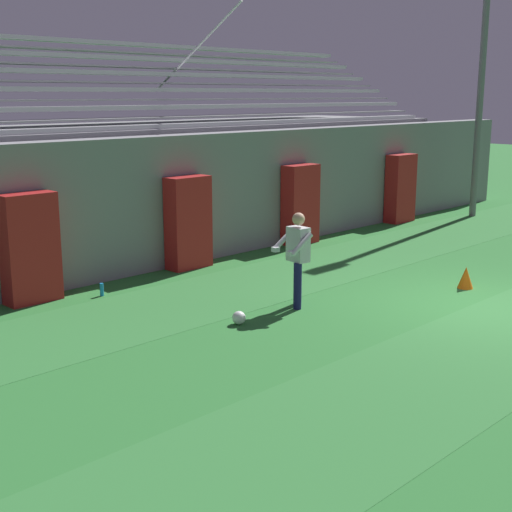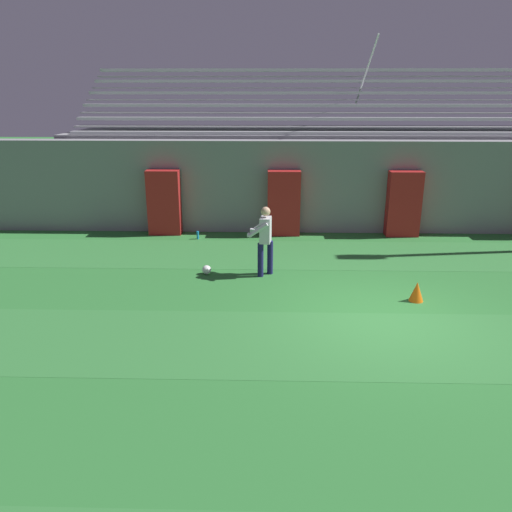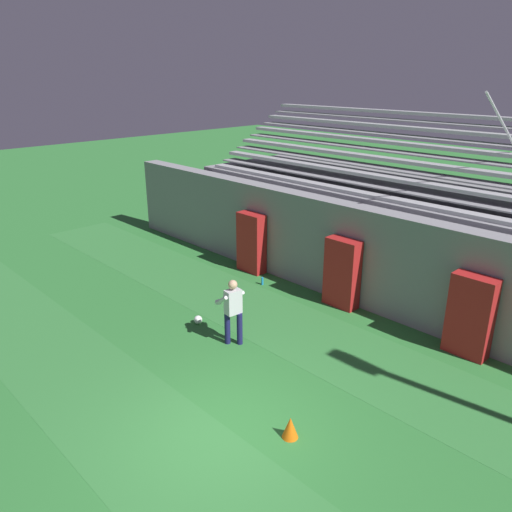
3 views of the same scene
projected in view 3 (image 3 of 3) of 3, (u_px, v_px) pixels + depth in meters
The scene contains 12 objects.
ground_plane at pixel (221, 437), 9.04m from camera, with size 80.00×80.00×0.00m, color #2D7533.
turf_stripe_mid at pixel (176, 465), 8.38m from camera, with size 28.00×2.49×0.01m, color #337A38.
turf_stripe_far at pixel (351, 355), 11.64m from camera, with size 28.00×2.49×0.01m, color #337A38.
back_wall at pixel (413, 271), 12.80m from camera, with size 24.00×0.60×2.80m, color gray.
padding_pillar_gate_left at pixel (342, 273), 13.80m from camera, with size 0.98×0.44×1.96m, color #B21E1E.
padding_pillar_gate_right at pixel (470, 316), 11.37m from camera, with size 0.98×0.44×1.96m, color #B21E1E.
padding_pillar_far_left at pixel (251, 243), 16.25m from camera, with size 0.98×0.44×1.96m, color #B21E1E.
bleacher_stand at pixel (461, 244), 14.52m from camera, with size 18.00×4.75×5.83m.
goalkeeper at pixel (233, 308), 11.83m from camera, with size 0.61×0.63×1.67m.
soccer_ball at pixel (198, 320), 13.07m from camera, with size 0.22×0.22×0.22m, color white.
traffic_cone at pixel (290, 427), 8.96m from camera, with size 0.30×0.30×0.42m, color orange.
water_bottle at pixel (262, 281), 15.46m from camera, with size 0.07×0.07×0.24m, color #1E8CD8.
Camera 3 is at (5.70, -4.66, 6.22)m, focal length 35.00 mm.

